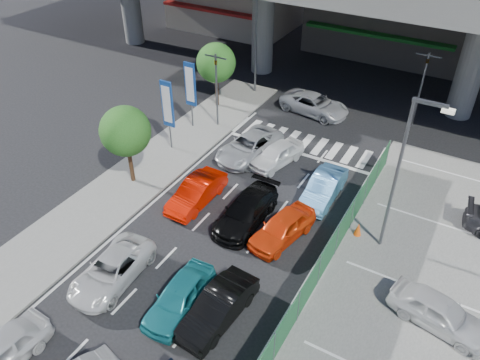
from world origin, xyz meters
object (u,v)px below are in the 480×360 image
Objects in this scene: signboard_near at (168,106)px; taxi_teal_mid at (179,297)px; street_lamp_left at (258,33)px; tree_near at (125,131)px; signboard_far at (190,86)px; traffic_light_right at (425,71)px; hatch_black_mid_right at (218,307)px; tree_far at (216,63)px; parked_sedan_white at (439,312)px; kei_truck_front_right at (324,188)px; traffic_light_left at (216,73)px; street_lamp_right at (403,166)px; sedan_white_mid_left at (112,270)px; taxi_orange_left at (197,192)px; crossing_wagon_silver at (314,104)px; taxi_orange_right at (282,228)px; sedan_white_front_mid at (277,154)px; sedan_black_mid at (246,211)px; traffic_cone at (358,229)px; wagon_silver_front_left at (249,146)px.

signboard_near reaches higher than taxi_teal_mid.
street_lamp_left is 14.08m from tree_near.
signboard_near is 3.03m from signboard_far.
hatch_black_mid_right is (-3.09, -20.70, -3.25)m from traffic_light_right.
tree_far is 21.89m from parked_sedan_white.
signboard_near is at bearing 179.53° from kei_truck_front_right.
traffic_light_left is at bearing 84.29° from tree_near.
street_lamp_right is 1.77× the size of sedan_white_mid_left.
tree_near is 10.53m from tree_far.
taxi_orange_left is (3.51, -7.74, -3.25)m from traffic_light_left.
street_lamp_left is at bearing 88.58° from crossing_wagon_silver.
sedan_white_front_mid is at bearing 130.92° from taxi_orange_right.
sedan_white_mid_left is at bearing -80.26° from street_lamp_left.
taxi_orange_right is (2.18, -0.22, 0.00)m from sedan_black_mid.
hatch_black_mid_right is 1.07× the size of sedan_white_front_mid.
sedan_white_mid_left is (3.35, -14.28, -3.31)m from traffic_light_left.
kei_truck_front_right reaches higher than sedan_white_mid_left.
parked_sedan_white reaches higher than kei_truck_front_right.
traffic_cone is at bearing 18.66° from sedan_black_mid.
tree_far is 1.15× the size of hatch_black_mid_right.
taxi_orange_left is at bearing 179.24° from sedan_black_mid.
traffic_light_left reaches higher than taxi_orange_right.
tree_far is at bearing 147.05° from taxi_orange_right.
sedan_white_mid_left is at bearing -116.77° from sedan_black_mid.
sedan_black_mid is at bearing 112.75° from hatch_black_mid_right.
tree_near is 10.16m from taxi_teal_mid.
parked_sedan_white is (9.92, -1.70, 0.06)m from sedan_black_mid.
wagon_silver_front_left is (-4.90, 11.49, 0.00)m from hatch_black_mid_right.
tree_far reaches higher than sedan_white_mid_left.
taxi_orange_left is (-9.86, -1.74, -4.08)m from street_lamp_right.
street_lamp_right reaches higher than kei_truck_front_right.
tree_near is (0.20, -3.99, 0.32)m from signboard_near.
sedan_black_mid is (-5.09, -14.77, -3.25)m from traffic_light_right.
traffic_light_right is at bearing 85.61° from hatch_black_mid_right.
hatch_black_mid_right is at bearing -66.08° from street_lamp_left.
traffic_light_left is at bearing 99.28° from sedan_white_mid_left.
traffic_light_left is at bearing 150.05° from taxi_orange_right.
tree_near is 14.59m from crossing_wagon_silver.
street_lamp_left is 1.67× the size of tree_near.
tree_far is 1.06× the size of sedan_white_mid_left.
tree_near is 6.55× the size of traffic_cone.
hatch_black_mid_right is 9.80m from kei_truck_front_right.
kei_truck_front_right is (2.45, 10.11, 0.00)m from taxi_teal_mid.
taxi_orange_left is (3.64, -13.74, -4.08)m from street_lamp_left.
tree_near reaches higher than sedan_white_front_mid.
street_lamp_right is at bearing 14.54° from sedan_black_mid.
street_lamp_left is 10.92× the size of traffic_cone.
traffic_light_left is at bearing 75.98° from signboard_near.
hatch_black_mid_right is (5.26, 0.57, 0.06)m from sedan_white_mid_left.
traffic_cone is at bearing -26.27° from traffic_light_left.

